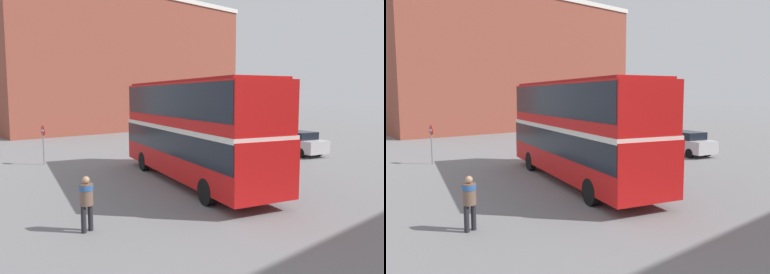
% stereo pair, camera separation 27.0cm
% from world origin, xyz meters
% --- Properties ---
extents(ground_plane, '(240.00, 240.00, 0.00)m').
position_xyz_m(ground_plane, '(0.00, 0.00, 0.00)').
color(ground_plane, slate).
extents(building_row_left, '(9.51, 29.12, 15.32)m').
position_xyz_m(building_row_left, '(-26.65, 11.62, 7.67)').
color(building_row_left, brown).
rests_on(building_row_left, ground_plane).
extents(double_decker_bus, '(11.58, 5.37, 4.59)m').
position_xyz_m(double_decker_bus, '(0.12, -0.87, 2.63)').
color(double_decker_bus, red).
rests_on(double_decker_bus, ground_plane).
extents(pedestrian_foreground, '(0.49, 0.49, 1.64)m').
position_xyz_m(pedestrian_foreground, '(2.99, -7.37, 1.01)').
color(pedestrian_foreground, '#232328').
rests_on(pedestrian_foreground, ground_plane).
extents(parked_car_kerb_near, '(4.62, 2.57, 1.57)m').
position_xyz_m(parked_car_kerb_near, '(-1.42, 9.73, 0.79)').
color(parked_car_kerb_near, silver).
rests_on(parked_car_kerb_near, ground_plane).
extents(parked_car_kerb_far, '(4.93, 2.62, 1.58)m').
position_xyz_m(parked_car_kerb_far, '(-13.22, 12.16, 0.80)').
color(parked_car_kerb_far, slate).
rests_on(parked_car_kerb_far, ground_plane).
extents(no_entry_sign, '(0.58, 0.08, 2.27)m').
position_xyz_m(no_entry_sign, '(-8.60, -4.55, 1.51)').
color(no_entry_sign, gray).
rests_on(no_entry_sign, ground_plane).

